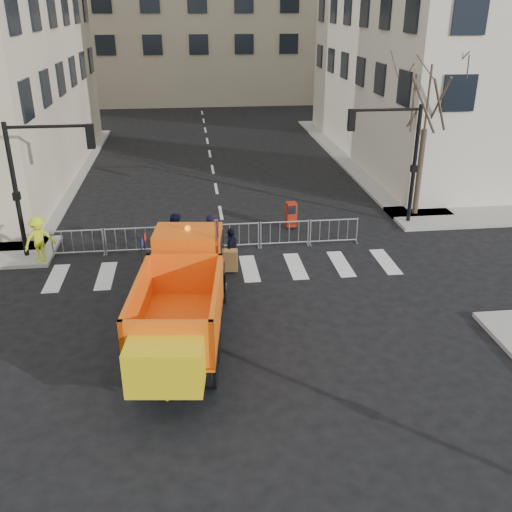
{
  "coord_description": "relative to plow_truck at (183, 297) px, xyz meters",
  "views": [
    {
      "loc": [
        -1.39,
        -14.19,
        9.3
      ],
      "look_at": [
        0.6,
        2.5,
        1.85
      ],
      "focal_mm": 40.0,
      "sensor_mm": 36.0,
      "label": 1
    }
  ],
  "objects": [
    {
      "name": "worker",
      "position": [
        -5.47,
        6.24,
        -0.46
      ],
      "size": [
        1.36,
        1.22,
        1.83
      ],
      "primitive_type": "imported",
      "rotation": [
        0.0,
        0.0,
        0.59
      ],
      "color": "#C7E01A",
      "rests_on": "sidewalk_back"
    },
    {
      "name": "newspaper_box",
      "position": [
        4.78,
        8.9,
        -0.83
      ],
      "size": [
        0.5,
        0.46,
        1.1
      ],
      "primitive_type": "cube",
      "rotation": [
        0.0,
        0.0,
        0.15
      ],
      "color": "#971E0B",
      "rests_on": "sidewalk_back"
    },
    {
      "name": "cop_a",
      "position": [
        1.04,
        5.75,
        -0.56
      ],
      "size": [
        0.85,
        0.8,
        1.95
      ],
      "primitive_type": "imported",
      "rotation": [
        0.0,
        0.0,
        3.79
      ],
      "color": "black",
      "rests_on": "ground"
    },
    {
      "name": "plow_truck",
      "position": [
        0.0,
        0.0,
        0.0
      ],
      "size": [
        3.51,
        9.09,
        3.44
      ],
      "rotation": [
        0.0,
        0.0,
        1.45
      ],
      "color": "black",
      "rests_on": "ground"
    },
    {
      "name": "street_tree",
      "position": [
        10.98,
        9.94,
        2.22
      ],
      "size": [
        3.0,
        3.0,
        7.5
      ],
      "primitive_type": null,
      "color": "#382B21",
      "rests_on": "ground"
    },
    {
      "name": "traffic_light_right",
      "position": [
        10.28,
        8.94,
        1.17
      ],
      "size": [
        0.18,
        0.18,
        5.4
      ],
      "primitive_type": "cylinder",
      "color": "black",
      "rests_on": "ground"
    },
    {
      "name": "cop_c",
      "position": [
        1.8,
        4.77,
        -0.66
      ],
      "size": [
        0.76,
        1.11,
        1.75
      ],
      "primitive_type": "imported",
      "rotation": [
        0.0,
        0.0,
        4.35
      ],
      "color": "black",
      "rests_on": "ground"
    },
    {
      "name": "crowd_barriers",
      "position": [
        1.03,
        7.04,
        -0.98
      ],
      "size": [
        12.6,
        0.6,
        1.1
      ],
      "primitive_type": null,
      "color": "#9EA0A5",
      "rests_on": "ground"
    },
    {
      "name": "cop_b",
      "position": [
        -0.3,
        5.92,
        -0.53
      ],
      "size": [
        1.21,
        1.11,
        2.0
      ],
      "primitive_type": "imported",
      "rotation": [
        0.0,
        0.0,
        2.67
      ],
      "color": "black",
      "rests_on": "ground"
    },
    {
      "name": "traffic_light_left",
      "position": [
        -6.22,
        6.94,
        1.17
      ],
      "size": [
        0.18,
        0.18,
        5.4
      ],
      "primitive_type": "cylinder",
      "color": "black",
      "rests_on": "ground"
    },
    {
      "name": "sidewalk_back",
      "position": [
        1.78,
        7.94,
        -1.46
      ],
      "size": [
        64.0,
        5.0,
        0.15
      ],
      "primitive_type": "cube",
      "color": "gray",
      "rests_on": "ground"
    },
    {
      "name": "ground",
      "position": [
        1.78,
        -0.56,
        -1.53
      ],
      "size": [
        120.0,
        120.0,
        0.0
      ],
      "primitive_type": "plane",
      "color": "black",
      "rests_on": "ground"
    }
  ]
}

